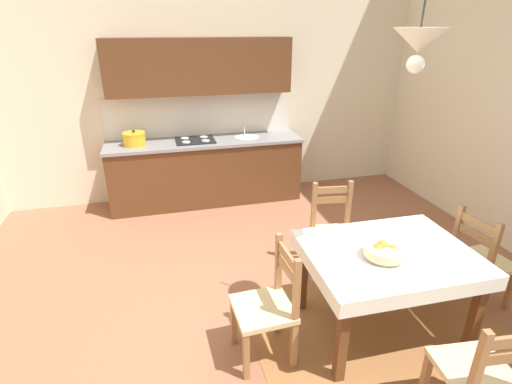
# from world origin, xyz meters

# --- Properties ---
(ground_plane) EXTENTS (6.35, 6.24, 0.10)m
(ground_plane) POSITION_xyz_m (0.00, 0.00, -0.05)
(ground_plane) COLOR #935B42
(wall_back) EXTENTS (6.35, 0.12, 4.27)m
(wall_back) POSITION_xyz_m (0.00, 2.88, 2.13)
(wall_back) COLOR beige
(wall_back) RESTS_ON ground_plane
(area_rug) EXTENTS (2.10, 1.60, 0.01)m
(area_rug) POSITION_xyz_m (0.80, -0.53, 0.00)
(area_rug) COLOR #976238
(area_rug) RESTS_ON ground_plane
(kitchen_cabinetry) EXTENTS (2.64, 0.63, 2.20)m
(kitchen_cabinetry) POSITION_xyz_m (-0.21, 2.55, 0.86)
(kitchen_cabinetry) COLOR #56331C
(kitchen_cabinetry) RESTS_ON ground_plane
(dining_table) EXTENTS (1.28, 1.00, 0.75)m
(dining_table) POSITION_xyz_m (0.80, -0.43, 0.62)
(dining_table) COLOR brown
(dining_table) RESTS_ON ground_plane
(dining_chair_camera_side) EXTENTS (0.46, 0.46, 0.93)m
(dining_chair_camera_side) POSITION_xyz_m (0.87, -1.36, 0.44)
(dining_chair_camera_side) COLOR #D1BC89
(dining_chair_camera_side) RESTS_ON ground_plane
(dining_chair_window_side) EXTENTS (0.47, 0.47, 0.93)m
(dining_chair_window_side) POSITION_xyz_m (1.79, -0.35, 0.44)
(dining_chair_window_side) COLOR #D1BC89
(dining_chair_window_side) RESTS_ON ground_plane
(dining_chair_tv_side) EXTENTS (0.44, 0.44, 0.93)m
(dining_chair_tv_side) POSITION_xyz_m (-0.16, -0.45, 0.44)
(dining_chair_tv_side) COLOR #D1BC89
(dining_chair_tv_side) RESTS_ON ground_plane
(dining_chair_kitchen_side) EXTENTS (0.47, 0.47, 0.93)m
(dining_chair_kitchen_side) POSITION_xyz_m (0.78, 0.45, 0.44)
(dining_chair_kitchen_side) COLOR #D1BC89
(dining_chair_kitchen_side) RESTS_ON ground_plane
(fruit_bowl) EXTENTS (0.30, 0.30, 0.12)m
(fruit_bowl) POSITION_xyz_m (0.71, -0.50, 0.81)
(fruit_bowl) COLOR beige
(fruit_bowl) RESTS_ON dining_table
(pendant_lamp) EXTENTS (0.32, 0.32, 0.81)m
(pendant_lamp) POSITION_xyz_m (0.75, -0.47, 2.25)
(pendant_lamp) COLOR black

